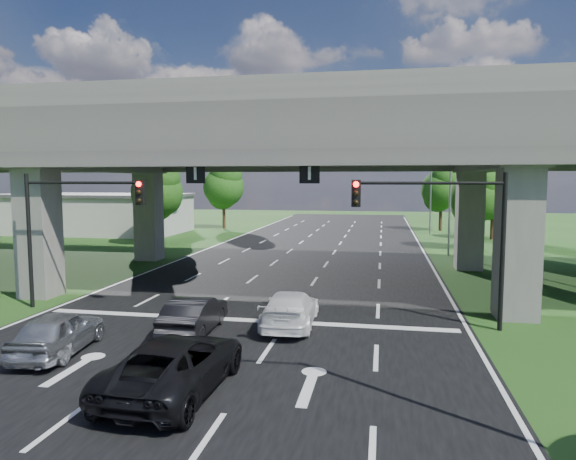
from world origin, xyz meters
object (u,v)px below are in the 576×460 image
(signal_right, at_px, (444,220))
(car_white, at_px, (290,309))
(streetlight_far, at_px, (445,179))
(car_dark, at_px, (194,315))
(car_silver, at_px, (58,332))
(car_trailing, at_px, (175,364))
(signal_left, at_px, (72,215))
(streetlight_beyond, at_px, (427,179))

(signal_right, relative_size, car_white, 1.27)
(streetlight_far, xyz_separation_m, car_white, (-8.05, -21.00, -5.13))
(car_dark, bearing_deg, signal_right, -167.15)
(streetlight_far, bearing_deg, car_dark, -116.80)
(car_white, bearing_deg, car_silver, 31.53)
(streetlight_far, bearing_deg, car_trailing, -109.80)
(streetlight_far, bearing_deg, car_silver, -120.35)
(signal_left, bearing_deg, streetlight_far, 48.22)
(signal_right, height_order, car_white, signal_right)
(signal_left, relative_size, car_white, 1.27)
(car_silver, bearing_deg, streetlight_beyond, -116.85)
(signal_left, bearing_deg, streetlight_beyond, 63.57)
(signal_right, xyz_separation_m, car_dark, (-9.13, -2.51, -3.46))
(car_dark, distance_m, car_white, 3.70)
(signal_right, height_order, car_trailing, signal_right)
(signal_right, height_order, streetlight_far, streetlight_far)
(car_white, bearing_deg, car_trailing, 72.19)
(streetlight_beyond, relative_size, car_trailing, 1.85)
(streetlight_far, distance_m, car_dark, 25.80)
(signal_left, height_order, car_silver, signal_left)
(car_white, bearing_deg, streetlight_far, -112.74)
(signal_right, relative_size, streetlight_far, 0.60)
(car_dark, height_order, car_white, car_dark)
(car_trailing, bearing_deg, signal_right, -133.06)
(signal_left, distance_m, streetlight_far, 26.95)
(signal_right, distance_m, streetlight_far, 20.25)
(signal_right, xyz_separation_m, car_silver, (-12.68, -5.48, -3.45))
(signal_left, bearing_deg, car_silver, -61.57)
(signal_left, height_order, car_white, signal_left)
(streetlight_beyond, relative_size, car_silver, 2.40)
(car_dark, bearing_deg, streetlight_beyond, -109.02)
(streetlight_beyond, bearing_deg, car_silver, -109.80)
(car_dark, height_order, car_trailing, car_trailing)
(signal_left, xyz_separation_m, streetlight_beyond, (17.92, 36.06, 1.66))
(signal_left, xyz_separation_m, car_silver, (2.97, -5.48, -3.45))
(signal_left, bearing_deg, car_white, -5.45)
(car_white, bearing_deg, signal_left, -7.23)
(car_dark, bearing_deg, car_silver, 37.29)
(streetlight_far, distance_m, streetlight_beyond, 16.00)
(signal_right, distance_m, car_dark, 10.08)
(streetlight_far, xyz_separation_m, streetlight_beyond, (0.00, 16.00, 0.00))
(signal_right, distance_m, car_silver, 14.24)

